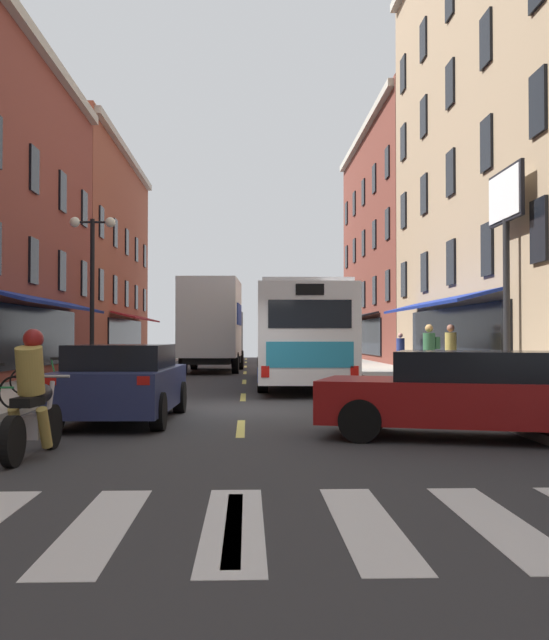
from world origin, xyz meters
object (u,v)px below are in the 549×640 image
(transit_bus, at_px, (300,335))
(box_truck, at_px, (213,326))
(sedan_far, at_px, (468,394))
(bicycle_near, at_px, (46,380))
(pedestrian_near, at_px, (430,352))
(billboard_sign, at_px, (506,225))
(street_lamp_twin, at_px, (92,290))
(sedan_mid, at_px, (226,351))
(motorcycle_rider, at_px, (33,403))
(pedestrian_mid, at_px, (400,351))
(pedestrian_far, at_px, (451,352))
(sedan_near, at_px, (123,382))

(transit_bus, distance_m, box_truck, 9.29)
(sedan_far, bearing_deg, bicycle_near, 138.97)
(box_truck, relative_size, bicycle_near, 4.25)
(sedan_far, xyz_separation_m, pedestrian_near, (2.04, 10.65, 0.40))
(box_truck, bearing_deg, billboard_sign, -57.58)
(street_lamp_twin, bearing_deg, sedan_mid, 80.66)
(billboard_sign, bearing_deg, street_lamp_twin, 162.49)
(billboard_sign, xyz_separation_m, motorcycle_rider, (-9.70, -9.99, -3.84))
(sedan_far, bearing_deg, transit_bus, 97.23)
(box_truck, relative_size, pedestrian_mid, 4.57)
(sedan_mid, height_order, bicycle_near, sedan_mid)
(pedestrian_far, bearing_deg, street_lamp_twin, -49.52)
(pedestrian_near, bearing_deg, sedan_near, 108.88)
(box_truck, distance_m, motorcycle_rider, 23.40)
(billboard_sign, relative_size, bicycle_near, 3.50)
(pedestrian_near, height_order, street_lamp_twin, street_lamp_twin)
(sedan_far, bearing_deg, pedestrian_far, 75.75)
(billboard_sign, distance_m, bicycle_near, 12.61)
(pedestrian_far, bearing_deg, transit_bus, -60.63)
(box_truck, relative_size, street_lamp_twin, 1.40)
(box_truck, distance_m, street_lamp_twin, 10.23)
(billboard_sign, distance_m, sedan_mid, 26.81)
(billboard_sign, bearing_deg, transit_bus, 138.33)
(sedan_far, height_order, pedestrian_far, pedestrian_far)
(box_truck, relative_size, pedestrian_far, 3.99)
(sedan_near, xyz_separation_m, pedestrian_mid, (8.94, 18.33, 0.22))
(billboard_sign, distance_m, transit_bus, 7.59)
(box_truck, bearing_deg, pedestrian_far, -50.31)
(bicycle_near, bearing_deg, sedan_far, -41.03)
(bicycle_near, height_order, street_lamp_twin, street_lamp_twin)
(billboard_sign, bearing_deg, box_truck, 122.42)
(sedan_far, relative_size, pedestrian_far, 2.60)
(sedan_far, distance_m, pedestrian_far, 12.52)
(box_truck, distance_m, sedan_mid, 11.95)
(street_lamp_twin, bearing_deg, pedestrian_near, -8.13)
(sedan_mid, bearing_deg, pedestrian_far, -70.15)
(box_truck, xyz_separation_m, pedestrian_mid, (8.19, -0.86, -1.07))
(billboard_sign, height_order, sedan_far, billboard_sign)
(pedestrian_far, bearing_deg, sedan_near, -1.93)
(billboard_sign, height_order, pedestrian_mid, billboard_sign)
(sedan_near, bearing_deg, sedan_far, -24.32)
(sedan_mid, relative_size, pedestrian_far, 2.51)
(pedestrian_far, bearing_deg, sedan_far, 26.20)
(sedan_far, bearing_deg, street_lamp_twin, 124.14)
(billboard_sign, relative_size, box_truck, 0.82)
(bicycle_near, distance_m, pedestrian_mid, 17.92)
(transit_bus, relative_size, pedestrian_near, 6.86)
(transit_bus, distance_m, street_lamp_twin, 6.77)
(sedan_far, height_order, street_lamp_twin, street_lamp_twin)
(pedestrian_far, distance_m, street_lamp_twin, 11.46)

